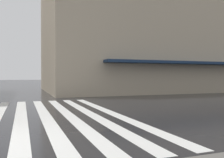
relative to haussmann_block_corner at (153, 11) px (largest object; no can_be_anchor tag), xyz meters
name	(u,v)px	position (x,y,z in m)	size (l,w,h in m)	color
zebra_crossing	(33,116)	(-16.22, 15.27, -10.06)	(13.00, 7.50, 0.01)	silver
haussmann_block_corner	(153,11)	(0.00, 0.00, 0.00)	(16.64, 26.54, 20.57)	tan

